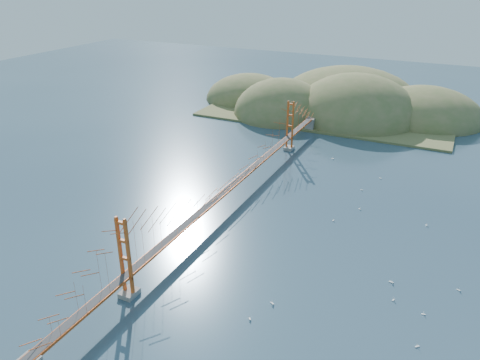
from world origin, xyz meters
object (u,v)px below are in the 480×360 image
at_px(bridge, 232,166).
at_px(sailboat_1, 426,225).
at_px(sailboat_0, 333,220).
at_px(sailboat_2, 423,314).

bearing_deg(bridge, sailboat_1, 10.56).
bearing_deg(bridge, sailboat_0, 3.09).
xyz_separation_m(bridge, sailboat_2, (35.37, -17.23, -6.87)).
height_order(bridge, sailboat_2, bridge).
bearing_deg(sailboat_2, sailboat_0, 132.22).
bearing_deg(sailboat_0, bridge, -176.91).
height_order(bridge, sailboat_0, bridge).
bearing_deg(sailboat_2, bridge, 154.02).
xyz_separation_m(sailboat_0, sailboat_2, (16.56, -18.25, -0.00)).
distance_m(bridge, sailboat_1, 34.56).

